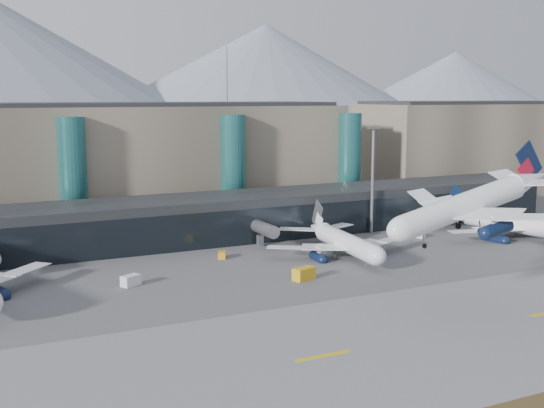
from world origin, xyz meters
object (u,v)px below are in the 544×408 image
Objects in this scene: veh_b at (222,255)px; veh_h at (304,274)px; veh_a at (131,280)px; veh_g at (419,235)px; hero_jet at (477,196)px; jet_parked_right at (500,216)px; veh_e at (524,230)px; lightmast_mid at (373,174)px; jet_parked_mid at (340,235)px.

veh_h reaches higher than veh_b.
veh_g is at bearing -18.91° from veh_a.
veh_a is at bearing 136.61° from hero_jet.
veh_e is (7.24, -0.71, -3.72)m from jet_parked_right.
hero_jet is at bearing -67.43° from veh_a.
veh_h reaches higher than veh_g.
veh_e is 1.18× the size of veh_g.
jet_parked_right reaches higher than veh_h.
veh_b is 75.47m from veh_e.
lightmast_mid reaches higher than veh_h.
hero_jet reaches higher than veh_e.
jet_parked_mid is 51.61m from veh_e.
veh_b is at bearing -168.80° from lightmast_mid.
veh_b is (-41.98, -8.31, -13.72)m from lightmast_mid.
hero_jet is at bearing -131.18° from veh_b.
hero_jet reaches higher than veh_a.
veh_g is at bearing -172.77° from veh_e.
veh_g is 0.62× the size of veh_h.
jet_parked_right is 15.50× the size of veh_b.
jet_parked_mid is 0.90× the size of jet_parked_right.
jet_parked_right is at bearing 49.26° from veh_g.
hero_jet is (-19.94, -56.79, 3.44)m from lightmast_mid.
hero_jet is 57.07m from veh_g.
hero_jet is 0.98× the size of jet_parked_mid.
jet_parked_right is at bearing -71.71° from veh_b.
jet_parked_mid is at bearing 24.17° from veh_h.
jet_parked_mid is at bearing -99.22° from veh_g.
lightmast_mid reaches higher than jet_parked_mid.
hero_jet reaches higher than jet_parked_right.
veh_b is 0.97× the size of veh_g.
jet_parked_mid is 45.67m from veh_a.
jet_parked_right is at bearing -24.57° from veh_a.
lightmast_mid is at bearing 23.67° from veh_h.
veh_h is at bearing -139.26° from lightmast_mid.
hero_jet is at bearing -78.00° from veh_h.
hero_jet is 68.88m from veh_e.
veh_a is (-43.82, 36.62, -16.93)m from hero_jet.
lightmast_mid is 31.70m from jet_parked_right.
veh_h is (-60.65, -14.48, -3.44)m from jet_parked_right.
lightmast_mid is 0.68× the size of jet_parked_right.
veh_a is at bearing -104.29° from veh_g.
hero_jet is 55.95m from veh_b.
veh_h is (-67.89, -13.78, 0.28)m from veh_e.
veh_b is at bearing -114.24° from veh_g.
veh_a is at bearing -162.45° from lightmast_mid.
hero_jet reaches higher than veh_h.
veh_h is (-16.39, -14.38, -3.03)m from jet_parked_mid.
hero_jet is 63.04m from jet_parked_right.
lightmast_mid is 8.65× the size of veh_e.
hero_jet is 43.41m from jet_parked_mid.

